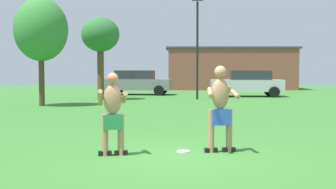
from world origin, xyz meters
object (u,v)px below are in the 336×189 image
object	(u,v)px
player_in_blue	(220,106)
tree_right_field	(100,36)
player_with_cap	(113,110)
car_silver_near_post	(248,83)
tree_behind_players	(41,30)
frisbee	(183,151)
lamp_post	(197,37)
car_gray_mid_lot	(137,82)

from	to	relation	value
player_in_blue	tree_right_field	world-z (taller)	tree_right_field
player_with_cap	player_in_blue	xyz separation A→B (m)	(2.13, 0.35, 0.05)
car_silver_near_post	tree_behind_players	size ratio (longest dim) A/B	0.90
player_in_blue	frisbee	xyz separation A→B (m)	(-0.74, 0.02, -0.92)
frisbee	lamp_post	world-z (taller)	lamp_post
tree_right_field	frisbee	bearing A→B (deg)	-75.67
tree_behind_players	player_in_blue	bearing A→B (deg)	-59.71
player_in_blue	car_gray_mid_lot	size ratio (longest dim) A/B	0.39
player_with_cap	tree_behind_players	world-z (taller)	tree_behind_players
player_with_cap	car_gray_mid_lot	world-z (taller)	player_with_cap
car_gray_mid_lot	tree_right_field	bearing A→B (deg)	-108.01
car_silver_near_post	frisbee	bearing A→B (deg)	-103.06
player_with_cap	tree_right_field	distance (m)	16.74
frisbee	player_with_cap	bearing A→B (deg)	-165.03
player_with_cap	car_gray_mid_lot	distance (m)	21.34
tree_behind_players	car_silver_near_post	bearing A→B (deg)	34.48
car_gray_mid_lot	player_with_cap	bearing A→B (deg)	-87.13
player_with_cap	car_silver_near_post	distance (m)	20.18
player_with_cap	tree_behind_players	distance (m)	13.25
frisbee	tree_behind_players	bearing A→B (deg)	117.55
car_silver_near_post	lamp_post	bearing A→B (deg)	-140.79
tree_behind_players	tree_right_field	bearing A→B (deg)	64.08
player_with_cap	car_silver_near_post	bearing A→B (deg)	73.35
player_in_blue	tree_right_field	distance (m)	16.87
lamp_post	tree_right_field	xyz separation A→B (m)	(-5.27, -0.40, 0.01)
frisbee	lamp_post	bearing A→B (deg)	85.82
lamp_post	tree_behind_players	world-z (taller)	lamp_post
player_with_cap	lamp_post	xyz separation A→B (m)	(2.58, 16.72, 2.56)
tree_right_field	tree_behind_players	distance (m)	4.68
player_with_cap	player_in_blue	bearing A→B (deg)	9.39
car_gray_mid_lot	lamp_post	size ratio (longest dim) A/B	0.80
frisbee	tree_right_field	bearing A→B (deg)	104.33
car_silver_near_post	lamp_post	world-z (taller)	lamp_post
tree_right_field	player_in_blue	bearing A→B (deg)	-73.21
player_in_blue	car_gray_mid_lot	distance (m)	21.20
player_in_blue	car_silver_near_post	world-z (taller)	player_in_blue
player_in_blue	lamp_post	world-z (taller)	lamp_post
lamp_post	tree_behind_players	xyz separation A→B (m)	(-7.32, -4.61, -0.01)
player_in_blue	frisbee	distance (m)	1.18
car_silver_near_post	tree_behind_players	bearing A→B (deg)	-145.52
player_with_cap	player_in_blue	world-z (taller)	player_in_blue
player_with_cap	lamp_post	size ratio (longest dim) A/B	0.29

